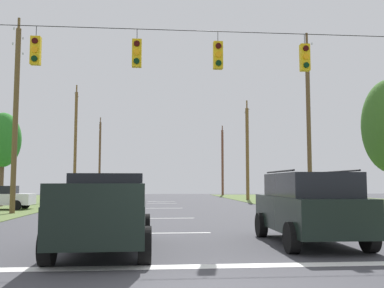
{
  "coord_description": "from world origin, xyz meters",
  "views": [
    {
      "loc": [
        -0.71,
        -6.83,
        1.71
      ],
      "look_at": [
        0.72,
        9.49,
        3.18
      ],
      "focal_mm": 40.65,
      "sensor_mm": 36.0,
      "label": 1
    }
  ],
  "objects_px": {
    "utility_pole_far_right": "(247,152)",
    "suv_black": "(308,206)",
    "utility_pole_mid_right": "(309,122)",
    "utility_pole_near_left": "(222,162)",
    "utility_pole_distant_left": "(100,156)",
    "overhead_signal_span": "(170,108)",
    "utility_pole_far_left": "(16,114)",
    "pickup_truck": "(106,212)",
    "utility_pole_distant_right": "(75,144)",
    "tree_roadside_right": "(3,140)"
  },
  "relations": [
    {
      "from": "utility_pole_distant_right",
      "to": "utility_pole_near_left",
      "type": "bearing_deg",
      "value": 44.05
    },
    {
      "from": "utility_pole_near_left",
      "to": "utility_pole_far_left",
      "type": "relative_size",
      "value": 0.86
    },
    {
      "from": "utility_pole_far_left",
      "to": "suv_black",
      "type": "bearing_deg",
      "value": -46.92
    },
    {
      "from": "overhead_signal_span",
      "to": "utility_pole_distant_right",
      "type": "bearing_deg",
      "value": 106.04
    },
    {
      "from": "utility_pole_mid_right",
      "to": "tree_roadside_right",
      "type": "bearing_deg",
      "value": 163.63
    },
    {
      "from": "pickup_truck",
      "to": "utility_pole_distant_left",
      "type": "distance_m",
      "value": 50.49
    },
    {
      "from": "pickup_truck",
      "to": "utility_pole_mid_right",
      "type": "xyz_separation_m",
      "value": [
        10.95,
        15.17,
        4.55
      ]
    },
    {
      "from": "pickup_truck",
      "to": "suv_black",
      "type": "height_order",
      "value": "suv_black"
    },
    {
      "from": "utility_pole_far_right",
      "to": "utility_pole_far_left",
      "type": "xyz_separation_m",
      "value": [
        -17.17,
        -17.82,
        0.8
      ]
    },
    {
      "from": "overhead_signal_span",
      "to": "utility_pole_mid_right",
      "type": "distance_m",
      "value": 15.14
    },
    {
      "from": "tree_roadside_right",
      "to": "utility_pole_distant_right",
      "type": "bearing_deg",
      "value": 72.25
    },
    {
      "from": "suv_black",
      "to": "overhead_signal_span",
      "type": "bearing_deg",
      "value": 147.16
    },
    {
      "from": "suv_black",
      "to": "utility_pole_distant_left",
      "type": "xyz_separation_m",
      "value": [
        -11.87,
        49.16,
        4.32
      ]
    },
    {
      "from": "utility_pole_mid_right",
      "to": "utility_pole_far_right",
      "type": "height_order",
      "value": "utility_pole_mid_right"
    },
    {
      "from": "utility_pole_far_left",
      "to": "tree_roadside_right",
      "type": "distance_m",
      "value": 8.18
    },
    {
      "from": "utility_pole_far_right",
      "to": "utility_pole_near_left",
      "type": "bearing_deg",
      "value": 89.57
    },
    {
      "from": "utility_pole_distant_right",
      "to": "tree_roadside_right",
      "type": "xyz_separation_m",
      "value": [
        -3.34,
        -10.42,
        -0.7
      ]
    },
    {
      "from": "overhead_signal_span",
      "to": "utility_pole_distant_right",
      "type": "height_order",
      "value": "utility_pole_distant_right"
    },
    {
      "from": "utility_pole_distant_right",
      "to": "utility_pole_distant_left",
      "type": "relative_size",
      "value": 1.04
    },
    {
      "from": "utility_pole_far_right",
      "to": "utility_pole_distant_right",
      "type": "xyz_separation_m",
      "value": [
        -17.0,
        0.1,
        0.72
      ]
    },
    {
      "from": "suv_black",
      "to": "utility_pole_distant_right",
      "type": "xyz_separation_m",
      "value": [
        -12.0,
        30.93,
        4.43
      ]
    },
    {
      "from": "utility_pole_near_left",
      "to": "utility_pole_distant_left",
      "type": "xyz_separation_m",
      "value": [
        -17.0,
        1.66,
        0.73
      ]
    },
    {
      "from": "utility_pole_distant_left",
      "to": "overhead_signal_span",
      "type": "bearing_deg",
      "value": -80.22
    },
    {
      "from": "utility_pole_distant_left",
      "to": "tree_roadside_right",
      "type": "bearing_deg",
      "value": -96.9
    },
    {
      "from": "utility_pole_near_left",
      "to": "tree_roadside_right",
      "type": "xyz_separation_m",
      "value": [
        -20.46,
        -26.99,
        0.14
      ]
    },
    {
      "from": "utility_pole_far_left",
      "to": "utility_pole_distant_right",
      "type": "relative_size",
      "value": 0.99
    },
    {
      "from": "utility_pole_near_left",
      "to": "pickup_truck",
      "type": "bearing_deg",
      "value": -102.5
    },
    {
      "from": "utility_pole_mid_right",
      "to": "utility_pole_near_left",
      "type": "distance_m",
      "value": 33.09
    },
    {
      "from": "overhead_signal_span",
      "to": "utility_pole_far_right",
      "type": "bearing_deg",
      "value": 72.73
    },
    {
      "from": "suv_black",
      "to": "utility_pole_far_right",
      "type": "relative_size",
      "value": 0.48
    },
    {
      "from": "utility_pole_far_right",
      "to": "suv_black",
      "type": "bearing_deg",
      "value": -99.21
    },
    {
      "from": "tree_roadside_right",
      "to": "utility_pole_near_left",
      "type": "bearing_deg",
      "value": 52.83
    },
    {
      "from": "utility_pole_mid_right",
      "to": "utility_pole_near_left",
      "type": "relative_size",
      "value": 1.17
    },
    {
      "from": "suv_black",
      "to": "utility_pole_far_right",
      "type": "xyz_separation_m",
      "value": [
        5.0,
        30.83,
        3.71
      ]
    },
    {
      "from": "utility_pole_mid_right",
      "to": "utility_pole_distant_left",
      "type": "xyz_separation_m",
      "value": [
        -17.25,
        34.73,
        -0.14
      ]
    },
    {
      "from": "utility_pole_near_left",
      "to": "tree_roadside_right",
      "type": "distance_m",
      "value": 33.87
    },
    {
      "from": "overhead_signal_span",
      "to": "utility_pole_far_right",
      "type": "relative_size",
      "value": 1.65
    },
    {
      "from": "suv_black",
      "to": "utility_pole_far_left",
      "type": "xyz_separation_m",
      "value": [
        -12.17,
        13.01,
        4.51
      ]
    },
    {
      "from": "pickup_truck",
      "to": "utility_pole_far_right",
      "type": "height_order",
      "value": "utility_pole_far_right"
    },
    {
      "from": "pickup_truck",
      "to": "utility_pole_far_right",
      "type": "bearing_deg",
      "value": 71.48
    },
    {
      "from": "pickup_truck",
      "to": "utility_pole_near_left",
      "type": "bearing_deg",
      "value": 77.5
    },
    {
      "from": "utility_pole_mid_right",
      "to": "utility_pole_near_left",
      "type": "height_order",
      "value": "utility_pole_mid_right"
    },
    {
      "from": "suv_black",
      "to": "utility_pole_mid_right",
      "type": "relative_size",
      "value": 0.43
    },
    {
      "from": "utility_pole_near_left",
      "to": "utility_pole_far_left",
      "type": "height_order",
      "value": "utility_pole_far_left"
    },
    {
      "from": "utility_pole_mid_right",
      "to": "utility_pole_distant_right",
      "type": "relative_size",
      "value": 1.0
    },
    {
      "from": "pickup_truck",
      "to": "overhead_signal_span",
      "type": "bearing_deg",
      "value": 61.35
    },
    {
      "from": "utility_pole_near_left",
      "to": "suv_black",
      "type": "bearing_deg",
      "value": -96.16
    },
    {
      "from": "overhead_signal_span",
      "to": "pickup_truck",
      "type": "distance_m",
      "value": 4.91
    },
    {
      "from": "pickup_truck",
      "to": "utility_pole_far_right",
      "type": "relative_size",
      "value": 0.54
    },
    {
      "from": "utility_pole_mid_right",
      "to": "utility_pole_distant_right",
      "type": "xyz_separation_m",
      "value": [
        -17.38,
        16.51,
        -0.02
      ]
    }
  ]
}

